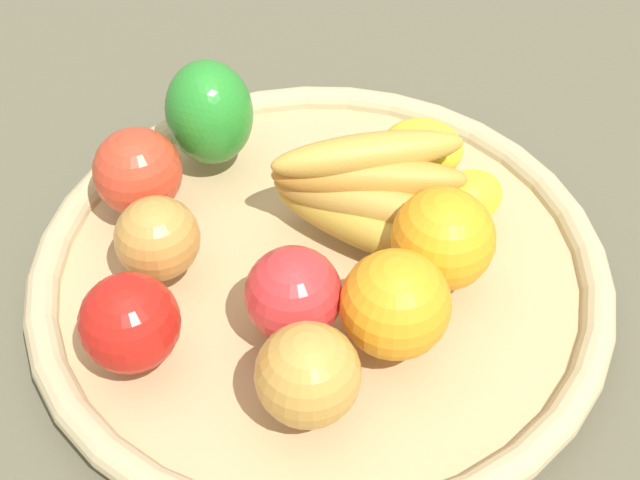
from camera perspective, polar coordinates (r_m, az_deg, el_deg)
name	(u,v)px	position (r m, az deg, el deg)	size (l,w,h in m)	color
ground_plane	(320,289)	(0.73, 0.00, -3.14)	(2.40, 2.40, 0.00)	brown
basket	(320,274)	(0.72, 0.00, -2.15)	(0.46, 0.46, 0.04)	tan
orange_1	(443,239)	(0.67, 7.82, 0.06)	(0.08, 0.08, 0.08)	orange
apple_3	(157,238)	(0.68, -10.28, 0.11)	(0.06, 0.06, 0.06)	#BC853C
apple_0	(308,375)	(0.59, -0.77, -8.56)	(0.07, 0.07, 0.07)	#C18C3B
lemon_0	(422,148)	(0.76, 6.50, 5.79)	(0.07, 0.05, 0.05)	yellow
apple_2	(130,323)	(0.63, -11.99, -5.16)	(0.07, 0.07, 0.07)	red
banana_bunch	(366,190)	(0.70, 2.93, 3.18)	(0.16, 0.14, 0.08)	#B19332
bell_pepper	(209,112)	(0.77, -7.04, 8.05)	(0.08, 0.07, 0.09)	#268729
lemon_1	(468,199)	(0.72, 9.35, 2.60)	(0.06, 0.04, 0.04)	yellow
orange_0	(395,305)	(0.62, 4.80, -4.10)	(0.08, 0.08, 0.08)	orange
apple_4	(138,172)	(0.73, -11.50, 4.28)	(0.07, 0.07, 0.07)	red
apple_1	(293,294)	(0.63, -1.71, -3.47)	(0.07, 0.07, 0.07)	red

